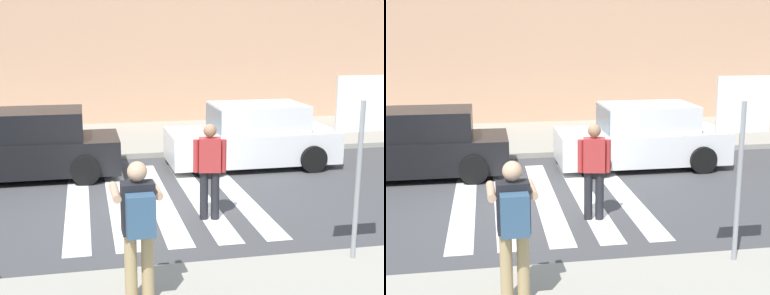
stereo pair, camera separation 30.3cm
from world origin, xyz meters
The scene contains 13 objects.
ground_plane centered at (0.00, 0.00, 0.00)m, with size 120.00×120.00×0.00m, color #424244.
sidewalk_far centered at (0.00, 6.00, 0.07)m, with size 60.00×4.80×0.14m, color #9E998C.
building_facade_far centered at (0.00, 10.40, 2.59)m, with size 56.00×4.00×5.18m, color tan.
crosswalk_stripe_0 centered at (-1.60, 0.20, 0.00)m, with size 0.44×5.20×0.01m, color silver.
crosswalk_stripe_1 centered at (-0.80, 0.20, 0.00)m, with size 0.44×5.20×0.01m, color silver.
crosswalk_stripe_2 centered at (0.00, 0.20, 0.00)m, with size 0.44×5.20×0.01m, color silver.
crosswalk_stripe_3 centered at (0.80, 0.20, 0.00)m, with size 0.44×5.20×0.01m, color silver.
crosswalk_stripe_4 centered at (1.60, 0.20, 0.00)m, with size 0.44×5.20×0.01m, color silver.
stop_sign centered at (2.27, -3.49, 2.02)m, with size 0.76×0.08×2.58m.
photographer_with_backpack centered at (-0.84, -4.18, 1.17)m, with size 0.60×0.85×1.72m.
pedestrian_crossing centered at (0.72, -1.19, 0.97)m, with size 0.57×0.31×1.72m.
parked_car_black centered at (-2.66, 2.30, 0.73)m, with size 4.10×1.92×1.55m.
parked_car_white centered at (2.63, 2.30, 0.73)m, with size 4.10×1.92×1.55m.
Camera 1 is at (-1.39, -10.00, 3.33)m, focal length 50.00 mm.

